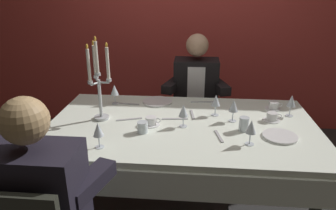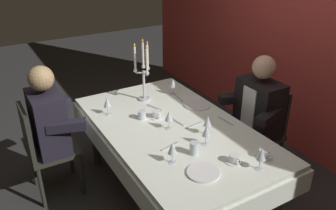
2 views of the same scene
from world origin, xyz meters
name	(u,v)px [view 1 (image 1 of 2)]	position (x,y,z in m)	size (l,w,h in m)	color
ground_plane	(181,207)	(0.00, 0.00, 0.00)	(12.00, 12.00, 0.00)	#323130
back_wall	(190,13)	(0.00, 1.66, 1.35)	(6.00, 0.12, 2.70)	#D2413A
dining_table	(182,138)	(0.00, 0.00, 0.62)	(1.94, 1.14, 0.74)	white
candelabra	(99,84)	(-0.59, 0.03, 1.01)	(0.15, 0.17, 0.60)	silver
dinner_plate_0	(157,102)	(-0.22, 0.40, 0.75)	(0.24, 0.24, 0.01)	white
dinner_plate_1	(280,136)	(0.64, -0.15, 0.75)	(0.22, 0.22, 0.01)	white
wine_glass_0	(234,106)	(0.36, 0.07, 0.86)	(0.07, 0.07, 0.16)	silver
wine_glass_1	(251,128)	(0.43, -0.27, 0.85)	(0.07, 0.07, 0.16)	silver
wine_glass_2	(216,101)	(0.24, 0.17, 0.86)	(0.07, 0.07, 0.16)	silver
wine_glass_3	(114,91)	(-0.57, 0.34, 0.85)	(0.07, 0.07, 0.16)	silver
wine_glass_4	(291,101)	(0.80, 0.21, 0.86)	(0.07, 0.07, 0.16)	silver
wine_glass_5	(98,130)	(-0.49, -0.39, 0.85)	(0.07, 0.07, 0.16)	silver
wine_glass_6	(183,111)	(0.01, -0.05, 0.85)	(0.07, 0.07, 0.16)	silver
water_tumbler_0	(244,124)	(0.42, -0.08, 0.79)	(0.07, 0.07, 0.10)	silver
water_tumbler_1	(142,127)	(-0.26, -0.16, 0.78)	(0.07, 0.07, 0.08)	silver
coffee_cup_0	(151,121)	(-0.22, -0.04, 0.77)	(0.13, 0.12, 0.06)	white
coffee_cup_1	(272,117)	(0.65, 0.11, 0.77)	(0.13, 0.12, 0.06)	white
coffee_cup_2	(274,106)	(0.71, 0.34, 0.77)	(0.13, 0.12, 0.06)	white
knife_0	(202,102)	(0.15, 0.44, 0.74)	(0.19, 0.02, 0.01)	#B7B7BC
fork_1	(219,136)	(0.25, -0.18, 0.74)	(0.17, 0.02, 0.01)	#B7B7BC
knife_2	(175,119)	(-0.06, 0.07, 0.74)	(0.19, 0.02, 0.01)	#B7B7BC
fork_3	(129,104)	(-0.45, 0.34, 0.74)	(0.17, 0.02, 0.01)	#B7B7BC
fork_4	(192,114)	(0.07, 0.16, 0.74)	(0.17, 0.02, 0.01)	#B7B7BC
knife_5	(129,119)	(-0.39, 0.03, 0.74)	(0.19, 0.02, 0.01)	#B7B7BC
seated_diner_0	(38,199)	(-0.63, -0.89, 0.74)	(0.63, 0.48, 1.24)	#2E2F27
seated_diner_1	(196,86)	(0.09, 0.89, 0.74)	(0.63, 0.48, 1.24)	#2E2F27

